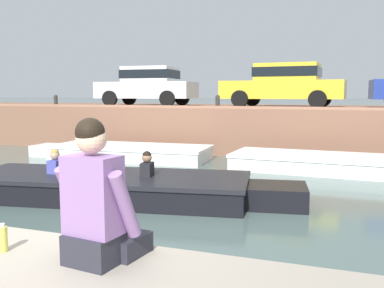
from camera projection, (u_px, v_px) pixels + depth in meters
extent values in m
plane|color=#4C605B|center=(215.00, 195.00, 8.65)|extent=(400.00, 400.00, 0.00)
cube|color=brown|center=(278.00, 127.00, 16.38)|extent=(60.00, 6.00, 1.56)
cube|color=#9F6C52|center=(265.00, 108.00, 13.59)|extent=(60.00, 0.24, 0.08)
cube|color=white|center=(131.00, 154.00, 13.38)|extent=(4.95, 2.04, 0.36)
cube|color=white|center=(51.00, 150.00, 14.21)|extent=(1.02, 1.03, 0.36)
cube|color=white|center=(131.00, 147.00, 13.35)|extent=(5.02, 2.10, 0.08)
cube|color=brown|center=(142.00, 150.00, 13.26)|extent=(0.32, 1.62, 0.06)
cube|color=white|center=(322.00, 165.00, 11.30)|extent=(4.76, 2.01, 0.36)
cube|color=white|center=(322.00, 156.00, 11.28)|extent=(4.82, 2.07, 0.08)
cube|color=brown|center=(309.00, 159.00, 11.42)|extent=(0.32, 1.62, 0.06)
cube|color=black|center=(107.00, 189.00, 8.36)|extent=(5.64, 2.67, 0.39)
cube|color=black|center=(276.00, 196.00, 7.78)|extent=(1.23, 1.16, 0.39)
cube|color=black|center=(107.00, 177.00, 8.33)|extent=(5.71, 2.73, 0.08)
cube|color=brown|center=(88.00, 181.00, 8.42)|extent=(0.50, 1.65, 0.06)
cube|color=black|center=(147.00, 174.00, 8.18)|extent=(0.25, 0.35, 0.44)
sphere|color=#A37556|center=(147.00, 157.00, 8.14)|extent=(0.19, 0.19, 0.19)
sphere|color=black|center=(147.00, 155.00, 8.13)|extent=(0.17, 0.17, 0.17)
cube|color=#4C51B2|center=(55.00, 171.00, 8.51)|extent=(0.25, 0.35, 0.44)
sphere|color=tan|center=(55.00, 155.00, 8.48)|extent=(0.19, 0.19, 0.19)
sphere|color=tan|center=(55.00, 153.00, 8.47)|extent=(0.17, 0.17, 0.17)
cube|color=white|center=(147.00, 90.00, 17.15)|extent=(3.95, 1.88, 0.64)
cube|color=white|center=(150.00, 75.00, 17.03)|extent=(2.00, 1.59, 0.60)
cube|color=black|center=(150.00, 75.00, 17.03)|extent=(2.08, 1.63, 0.33)
cylinder|color=black|center=(110.00, 98.00, 16.71)|extent=(0.61, 0.21, 0.60)
cylinder|color=black|center=(129.00, 98.00, 18.37)|extent=(0.61, 0.21, 0.60)
cylinder|color=black|center=(167.00, 99.00, 16.01)|extent=(0.61, 0.21, 0.60)
cylinder|color=black|center=(182.00, 98.00, 17.67)|extent=(0.61, 0.21, 0.60)
cube|color=yellow|center=(282.00, 90.00, 15.35)|extent=(4.36, 1.93, 0.64)
cube|color=yellow|center=(288.00, 72.00, 15.21)|extent=(2.21, 1.62, 0.60)
cube|color=black|center=(288.00, 72.00, 15.21)|extent=(2.30, 1.66, 0.33)
cylinder|color=black|center=(240.00, 99.00, 15.08)|extent=(0.61, 0.21, 0.60)
cylinder|color=black|center=(252.00, 98.00, 16.70)|extent=(0.61, 0.21, 0.60)
cylinder|color=black|center=(317.00, 99.00, 14.07)|extent=(0.61, 0.21, 0.60)
cylinder|color=black|center=(323.00, 99.00, 15.70)|extent=(0.61, 0.21, 0.60)
cylinder|color=#2D2B28|center=(56.00, 102.00, 16.40)|extent=(0.14, 0.14, 0.35)
sphere|color=#2D2B28|center=(56.00, 97.00, 16.37)|extent=(0.15, 0.15, 0.15)
cylinder|color=#2D2B28|center=(218.00, 103.00, 14.23)|extent=(0.14, 0.14, 0.35)
sphere|color=#2D2B28|center=(218.00, 97.00, 14.21)|extent=(0.15, 0.15, 0.15)
cube|color=#282833|center=(94.00, 248.00, 2.82)|extent=(0.37, 0.32, 0.20)
cube|color=#282833|center=(115.00, 243.00, 3.02)|extent=(0.48, 0.37, 0.14)
cube|color=#8C669E|center=(93.00, 195.00, 2.78)|extent=(0.39, 0.26, 0.52)
cylinder|color=#8C669E|center=(125.00, 205.00, 2.73)|extent=(0.13, 0.29, 0.47)
cylinder|color=#8C669E|center=(73.00, 198.00, 2.93)|extent=(0.13, 0.29, 0.47)
sphere|color=beige|center=(91.00, 139.00, 2.73)|extent=(0.20, 0.20, 0.20)
sphere|color=black|center=(90.00, 132.00, 2.72)|extent=(0.19, 0.19, 0.19)
cylinder|color=#CCC64C|center=(3.00, 239.00, 3.03)|extent=(0.06, 0.06, 0.18)
cylinder|color=white|center=(2.00, 225.00, 3.02)|extent=(0.04, 0.04, 0.02)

